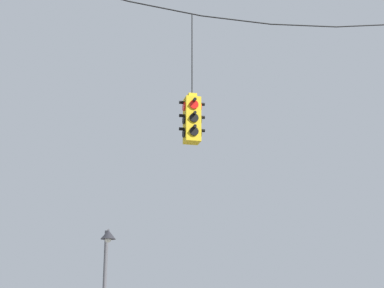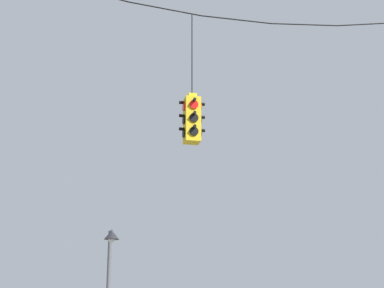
{
  "view_description": "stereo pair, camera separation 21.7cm",
  "coord_description": "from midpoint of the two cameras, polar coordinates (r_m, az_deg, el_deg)",
  "views": [
    {
      "loc": [
        -4.01,
        -12.44,
        1.58
      ],
      "look_at": [
        -1.09,
        -0.49,
        5.21
      ],
      "focal_mm": 55.0,
      "sensor_mm": 36.0,
      "label": 1
    },
    {
      "loc": [
        -3.8,
        -12.49,
        1.58
      ],
      "look_at": [
        -1.09,
        -0.49,
        5.21
      ],
      "focal_mm": 55.0,
      "sensor_mm": 36.0,
      "label": 2
    }
  ],
  "objects": [
    {
      "name": "street_lamp",
      "position": [
        18.31,
        -7.63,
        -11.53
      ],
      "size": [
        0.46,
        0.8,
        4.16
      ],
      "color": "#515156",
      "rests_on": "ground_plane"
    },
    {
      "name": "traffic_light_near_left_pole",
      "position": [
        12.99,
        0.48,
        2.44
      ],
      "size": [
        0.58,
        0.58,
        3.13
      ],
      "color": "yellow"
    },
    {
      "name": "span_wire",
      "position": [
        14.44,
        4.79,
        12.95
      ],
      "size": [
        12.12,
        0.03,
        0.9
      ],
      "color": "black"
    }
  ]
}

